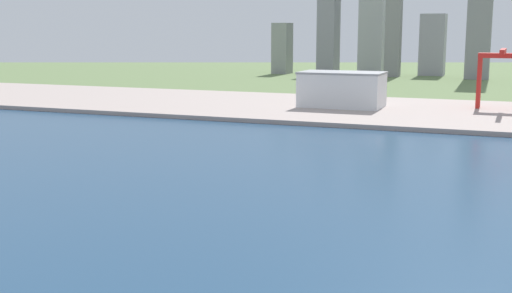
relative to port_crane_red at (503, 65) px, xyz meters
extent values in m
plane|color=#607747|center=(-42.11, -214.52, -28.50)|extent=(2400.00, 2400.00, 0.00)
cube|color=navy|center=(-42.11, -274.52, -28.42)|extent=(840.00, 360.00, 0.15)
cube|color=#AB9A92|center=(-42.11, -24.52, -27.25)|extent=(840.00, 140.00, 2.50)
cube|color=red|center=(-12.70, -2.21, -11.05)|extent=(2.20, 2.20, 29.89)
cube|color=red|center=(-12.70, 5.79, -11.05)|extent=(2.20, 2.20, 29.89)
cube|color=red|center=(0.00, 1.79, 5.29)|extent=(27.81, 10.00, 2.80)
cube|color=red|center=(0.00, -8.62, 8.09)|extent=(2.60, 41.64, 2.60)
cube|color=white|center=(-89.86, -23.68, -16.00)|extent=(49.00, 28.50, 20.00)
cube|color=gray|center=(-89.86, -23.68, -5.40)|extent=(49.98, 29.07, 1.20)
cube|color=gray|center=(-241.18, 292.98, -0.50)|extent=(17.56, 24.10, 56.00)
cube|color=gray|center=(-194.29, 315.79, 23.27)|extent=(19.85, 27.72, 103.53)
cube|color=#A6A8AD|center=(-145.98, 320.56, 35.31)|extent=(26.51, 23.40, 127.61)
cube|color=gray|center=(-116.66, 287.59, 33.66)|extent=(15.31, 14.08, 124.31)
cube|color=#9B9AA5|center=(-80.64, 321.63, 4.11)|extent=(26.09, 22.33, 65.22)
cube|color=gray|center=(-31.74, 280.84, 47.53)|extent=(23.08, 14.96, 152.04)
camera|label=1|loc=(11.61, -416.73, 20.33)|focal=46.75mm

